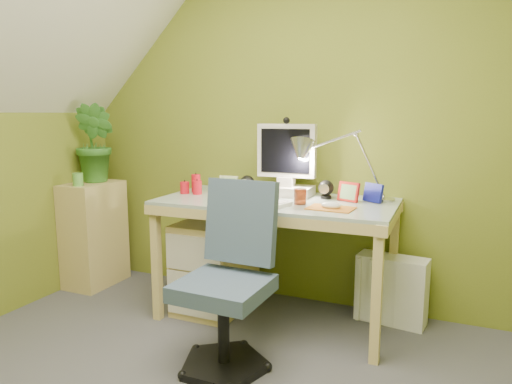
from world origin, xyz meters
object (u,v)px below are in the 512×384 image
at_px(radiator, 392,289).
at_px(task_chair, 223,287).
at_px(potted_plant, 96,143).
at_px(monitor, 287,156).
at_px(desk_lamp, 357,150).
at_px(desk, 276,260).
at_px(side_ledge, 94,234).

bearing_deg(radiator, task_chair, -120.64).
distance_m(potted_plant, task_chair, 1.75).
xyz_separation_m(monitor, potted_plant, (-1.47, -0.11, 0.05)).
height_order(monitor, desk_lamp, desk_lamp).
relative_size(monitor, potted_plant, 0.87).
height_order(monitor, task_chair, monitor).
distance_m(monitor, desk_lamp, 0.45).
relative_size(desk_lamp, potted_plant, 1.05).
bearing_deg(desk_lamp, desk, -153.17).
distance_m(desk, radiator, 0.74).
height_order(desk, task_chair, task_chair).
height_order(side_ledge, task_chair, task_chair).
bearing_deg(monitor, task_chair, -94.19).
bearing_deg(monitor, desk, -92.82).
height_order(desk, desk_lamp, desk_lamp).
xyz_separation_m(monitor, side_ledge, (-1.49, -0.16, -0.63)).
xyz_separation_m(desk, side_ledge, (-1.49, 0.02, 0.01)).
distance_m(desk, task_chair, 0.68).
distance_m(desk, potted_plant, 1.62).
height_order(side_ledge, potted_plant, potted_plant).
bearing_deg(radiator, potted_plant, -168.67).
relative_size(monitor, desk_lamp, 0.82).
xyz_separation_m(desk_lamp, potted_plant, (-1.92, -0.11, -0.00)).
bearing_deg(desk_lamp, radiator, 17.00).
bearing_deg(task_chair, side_ledge, 156.26).
bearing_deg(desk, side_ledge, 178.18).
bearing_deg(side_ledge, radiator, 5.45).
bearing_deg(task_chair, radiator, 54.11).
bearing_deg(desk, radiator, 17.59).
height_order(desk_lamp, task_chair, desk_lamp).
xyz_separation_m(desk_lamp, task_chair, (-0.47, -0.86, -0.64)).
relative_size(side_ledge, radiator, 1.85).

